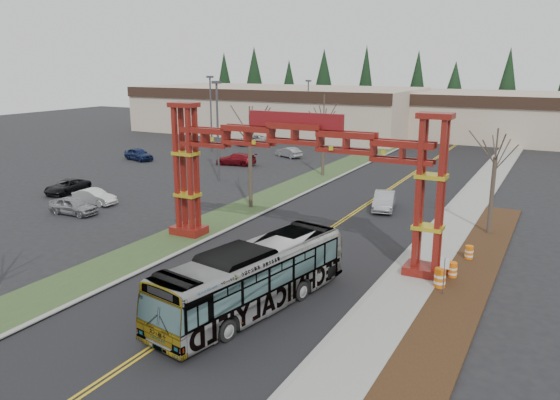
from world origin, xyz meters
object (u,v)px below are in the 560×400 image
Objects in this scene: parked_car_far_a at (289,152)px; street_sign at (444,269)px; bare_tree_right_far at (495,158)px; light_pole_far at (308,107)px; gateway_arch at (295,157)px; parked_car_near_a at (73,206)px; barrel_mid at (452,271)px; bare_tree_median_mid at (250,134)px; retail_building_west at (278,109)px; retail_building_east at (540,118)px; parked_car_far_b at (252,140)px; parked_car_near_c at (67,186)px; transit_bus at (253,278)px; light_pole_mid at (211,108)px; parked_car_near_b at (95,197)px; bare_tree_median_far at (324,117)px; silver_sedan at (384,201)px; parked_car_mid_b at (139,154)px; parked_car_mid_a at (236,159)px; barrel_north at (469,253)px; light_pole_near at (218,124)px; barrel_south at (440,279)px.

street_sign is at bearing 62.07° from parked_car_far_a.
light_pole_far is at bearing 130.96° from bare_tree_right_far.
gateway_arch is at bearing -65.86° from light_pole_far.
street_sign is (28.46, -2.22, 0.78)m from parked_car_near_a.
barrel_mid is at bearing 64.24° from parked_car_far_a.
parked_car_far_a is 25.20m from bare_tree_median_mid.
retail_building_east is (40.00, 8.00, -0.25)m from retail_building_west.
bare_tree_median_mid is (17.90, -30.19, 5.24)m from parked_car_far_b.
bare_tree_right_far is (40.00, -44.25, 1.52)m from retail_building_west.
parked_car_near_c is 35.30m from street_sign.
bare_tree_right_far is at bearing -47.89° from retail_building_west.
parked_car_near_c is at bearing 165.43° from transit_bus.
parked_car_near_c is at bearing 172.67° from barrel_mid.
parked_car_near_a is 0.41× the size of light_pole_mid.
parked_car_near_b is 35.83m from parked_car_far_b.
bare_tree_median_far is at bearing -54.88° from retail_building_west.
parked_car_mid_b is (-33.13, 8.38, 0.01)m from silver_sedan.
light_pole_far is (-0.63, 43.89, 4.55)m from parked_car_near_a.
parked_car_mid_a is at bearing -40.32° from light_pole_mid.
parked_car_near_a is 0.92× the size of parked_car_mid_b.
gateway_arch is 11.76m from barrel_north.
gateway_arch is at bearing -135.84° from bare_tree_right_far.
retail_building_east reaches higher than parked_car_far_b.
bare_tree_median_mid is at bearing -168.36° from silver_sedan.
parked_car_mid_b is at bearing -85.03° from parked_car_far_b.
silver_sedan reaches higher than barrel_mid.
light_pole_near is (-26.16, 5.94, 0.34)m from bare_tree_right_far.
light_pole_near reaches higher than silver_sedan.
barrel_mid is (29.34, -2.68, -0.17)m from parked_car_near_b.
transit_bus is 12.22× the size of barrel_mid.
light_pole_mid is at bearing 140.56° from barrel_mid.
bare_tree_median_far reaches higher than barrel_north.
gateway_arch is 24.05m from bare_tree_median_far.
light_pole_near is 28.95m from barrel_north.
bare_tree_median_far reaches higher than parked_car_mid_b.
parked_car_near_c is 0.86× the size of parked_car_far_b.
bare_tree_right_far reaches higher than barrel_mid.
parked_car_mid_a is at bearing 129.15° from gateway_arch.
transit_bus is at bearing -36.57° from parked_car_far_b.
bare_tree_right_far is (29.04, 9.71, 4.60)m from parked_car_near_a.
parked_car_near_a is 4.41× the size of barrel_north.
barrel_south is (39.08, -55.34, -3.21)m from retail_building_west.
light_pole_far is at bearing 122.25° from street_sign.
parked_car_mid_b is 46.24m from barrel_south.
transit_bus is 1.41× the size of bare_tree_median_mid.
light_pole_near is at bearing 25.26° from parked_car_far_a.
light_pole_near is at bearing -53.04° from light_pole_mid.
parked_car_far_a is at bearing 149.63° from parked_car_mid_a.
silver_sedan is 15.00m from bare_tree_median_far.
barrel_mid is (-0.61, -61.62, -3.04)m from retail_building_east.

